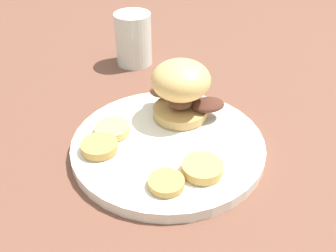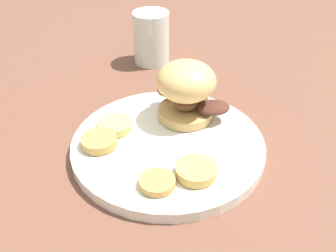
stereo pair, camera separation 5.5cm
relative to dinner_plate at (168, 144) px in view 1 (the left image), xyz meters
name	(u,v)px [view 1 (the left image)]	position (x,y,z in m)	size (l,w,h in m)	color
ground_plane	(168,150)	(0.00, 0.00, -0.01)	(4.00, 4.00, 0.00)	brown
dinner_plate	(168,144)	(0.00, 0.00, 0.00)	(0.28, 0.28, 0.02)	white
sandwich	(182,88)	(0.04, -0.05, 0.06)	(0.12, 0.11, 0.09)	tan
potato_round_0	(112,129)	(0.06, 0.06, 0.01)	(0.05, 0.05, 0.01)	#DBB766
potato_round_1	(202,168)	(-0.08, 0.00, 0.01)	(0.05, 0.05, 0.01)	tan
potato_round_2	(166,183)	(-0.08, 0.05, 0.01)	(0.05, 0.05, 0.01)	tan
potato_round_3	(99,146)	(0.03, 0.09, 0.01)	(0.05, 0.05, 0.01)	tan
drinking_glass	(133,39)	(0.27, -0.10, 0.04)	(0.07, 0.07, 0.10)	silver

